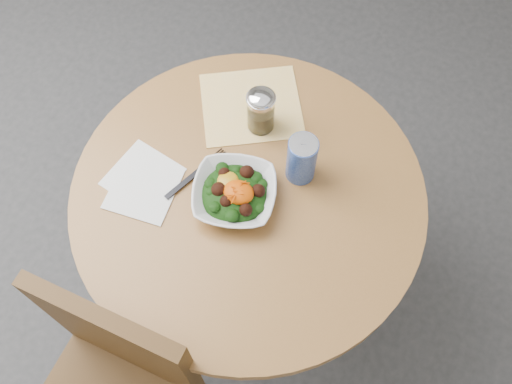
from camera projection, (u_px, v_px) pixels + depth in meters
ground at (251, 285)px, 2.10m from camera, size 6.00×6.00×0.00m
table at (249, 224)px, 1.61m from camera, size 0.90×0.90×0.75m
cloth_napkin at (251, 105)px, 1.55m from camera, size 0.35×0.35×0.00m
paper_napkins at (143, 183)px, 1.44m from camera, size 0.20×0.22×0.00m
salad_bowl at (235, 193)px, 1.40m from camera, size 0.26×0.26×0.08m
fork at (198, 172)px, 1.45m from camera, size 0.09×0.19×0.00m
spice_shaker at (261, 111)px, 1.47m from camera, size 0.08×0.08×0.14m
beverage_can at (302, 159)px, 1.40m from camera, size 0.07×0.07×0.14m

